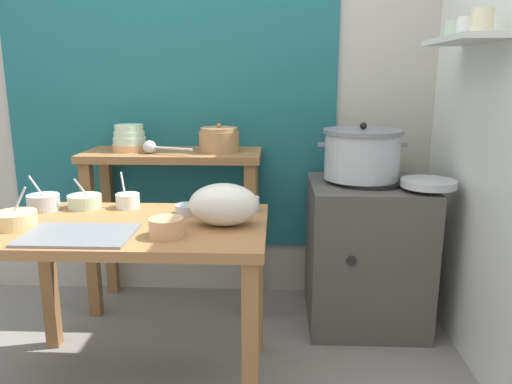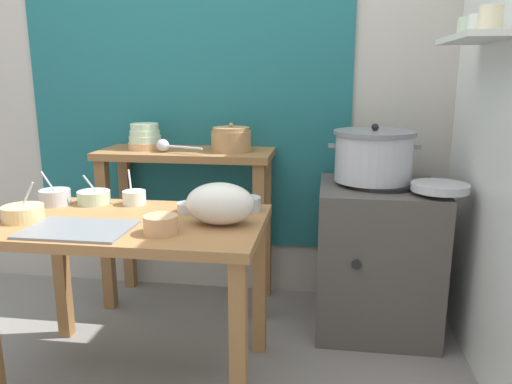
{
  "view_description": "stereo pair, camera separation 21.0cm",
  "coord_description": "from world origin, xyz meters",
  "px_view_note": "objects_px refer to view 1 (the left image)",
  "views": [
    {
      "loc": [
        0.46,
        -1.82,
        1.3
      ],
      "look_at": [
        0.38,
        0.22,
        0.82
      ],
      "focal_mm": 34.78,
      "sensor_mm": 36.0,
      "label": 1
    },
    {
      "loc": [
        0.67,
        -1.8,
        1.3
      ],
      "look_at": [
        0.38,
        0.22,
        0.82
      ],
      "focal_mm": 34.78,
      "sensor_mm": 36.0,
      "label": 2
    }
  ],
  "objects_px": {
    "prep_table": "(132,249)",
    "prep_bowl_0": "(85,201)",
    "prep_bowl_3": "(128,200)",
    "prep_bowl_6": "(43,202)",
    "prep_bowl_5": "(188,209)",
    "plastic_bag": "(224,205)",
    "back_shelf_table": "(174,191)",
    "steamer_pot": "(362,154)",
    "prep_bowl_4": "(166,227)",
    "clay_pot": "(219,140)",
    "stove_block": "(365,252)",
    "wide_pan": "(428,183)",
    "prep_bowl_2": "(245,204)",
    "bowl_stack_enamel": "(130,139)",
    "ladle": "(152,147)",
    "prep_bowl_1": "(15,219)",
    "serving_tray": "(79,235)"
  },
  "relations": [
    {
      "from": "clay_pot",
      "to": "prep_bowl_0",
      "type": "xyz_separation_m",
      "value": [
        -0.55,
        -0.52,
        -0.21
      ]
    },
    {
      "from": "prep_bowl_1",
      "to": "ladle",
      "type": "bearing_deg",
      "value": 63.78
    },
    {
      "from": "clay_pot",
      "to": "serving_tray",
      "type": "xyz_separation_m",
      "value": [
        -0.42,
        -0.93,
        -0.24
      ]
    },
    {
      "from": "wide_pan",
      "to": "prep_bowl_2",
      "type": "bearing_deg",
      "value": -163.87
    },
    {
      "from": "plastic_bag",
      "to": "prep_bowl_1",
      "type": "distance_m",
      "value": 0.82
    },
    {
      "from": "prep_bowl_0",
      "to": "prep_bowl_3",
      "type": "xyz_separation_m",
      "value": [
        0.19,
        0.01,
        0.0
      ]
    },
    {
      "from": "stove_block",
      "to": "prep_bowl_3",
      "type": "bearing_deg",
      "value": -161.54
    },
    {
      "from": "plastic_bag",
      "to": "wide_pan",
      "type": "bearing_deg",
      "value": 26.57
    },
    {
      "from": "prep_bowl_2",
      "to": "clay_pot",
      "type": "bearing_deg",
      "value": 107.64
    },
    {
      "from": "clay_pot",
      "to": "plastic_bag",
      "type": "distance_m",
      "value": 0.79
    },
    {
      "from": "plastic_bag",
      "to": "prep_bowl_0",
      "type": "distance_m",
      "value": 0.7
    },
    {
      "from": "prep_bowl_3",
      "to": "prep_bowl_6",
      "type": "bearing_deg",
      "value": -171.24
    },
    {
      "from": "prep_bowl_5",
      "to": "bowl_stack_enamel",
      "type": "bearing_deg",
      "value": 124.51
    },
    {
      "from": "prep_bowl_2",
      "to": "ladle",
      "type": "bearing_deg",
      "value": 138.43
    },
    {
      "from": "prep_bowl_0",
      "to": "serving_tray",
      "type": "bearing_deg",
      "value": -72.22
    },
    {
      "from": "prep_bowl_0",
      "to": "prep_bowl_5",
      "type": "height_order",
      "value": "prep_bowl_0"
    },
    {
      "from": "prep_bowl_3",
      "to": "prep_bowl_5",
      "type": "bearing_deg",
      "value": -17.61
    },
    {
      "from": "prep_table",
      "to": "prep_bowl_5",
      "type": "bearing_deg",
      "value": 36.27
    },
    {
      "from": "steamer_pot",
      "to": "bowl_stack_enamel",
      "type": "bearing_deg",
      "value": 174.6
    },
    {
      "from": "plastic_bag",
      "to": "bowl_stack_enamel",
      "type": "bearing_deg",
      "value": 127.47
    },
    {
      "from": "prep_table",
      "to": "prep_bowl_3",
      "type": "height_order",
      "value": "prep_bowl_3"
    },
    {
      "from": "ladle",
      "to": "prep_bowl_6",
      "type": "height_order",
      "value": "ladle"
    },
    {
      "from": "bowl_stack_enamel",
      "to": "prep_bowl_5",
      "type": "distance_m",
      "value": 0.78
    },
    {
      "from": "serving_tray",
      "to": "prep_bowl_6",
      "type": "distance_m",
      "value": 0.47
    },
    {
      "from": "prep_table",
      "to": "prep_bowl_0",
      "type": "xyz_separation_m",
      "value": [
        -0.27,
        0.23,
        0.14
      ]
    },
    {
      "from": "prep_table",
      "to": "prep_bowl_1",
      "type": "bearing_deg",
      "value": -171.08
    },
    {
      "from": "stove_block",
      "to": "steamer_pot",
      "type": "relative_size",
      "value": 1.72
    },
    {
      "from": "back_shelf_table",
      "to": "steamer_pot",
      "type": "bearing_deg",
      "value": -6.24
    },
    {
      "from": "plastic_bag",
      "to": "prep_bowl_3",
      "type": "xyz_separation_m",
      "value": [
        -0.46,
        0.25,
        -0.05
      ]
    },
    {
      "from": "ladle",
      "to": "prep_bowl_2",
      "type": "height_order",
      "value": "ladle"
    },
    {
      "from": "prep_bowl_6",
      "to": "wide_pan",
      "type": "bearing_deg",
      "value": 8.72
    },
    {
      "from": "bowl_stack_enamel",
      "to": "prep_bowl_4",
      "type": "bearing_deg",
      "value": -66.76
    },
    {
      "from": "prep_bowl_2",
      "to": "prep_bowl_3",
      "type": "relative_size",
      "value": 0.78
    },
    {
      "from": "prep_table",
      "to": "stove_block",
      "type": "relative_size",
      "value": 1.41
    },
    {
      "from": "prep_bowl_0",
      "to": "prep_bowl_6",
      "type": "height_order",
      "value": "prep_bowl_6"
    },
    {
      "from": "prep_table",
      "to": "stove_block",
      "type": "xyz_separation_m",
      "value": [
        1.07,
        0.63,
        -0.23
      ]
    },
    {
      "from": "prep_bowl_5",
      "to": "prep_bowl_6",
      "type": "height_order",
      "value": "prep_bowl_6"
    },
    {
      "from": "steamer_pot",
      "to": "prep_bowl_4",
      "type": "height_order",
      "value": "steamer_pot"
    },
    {
      "from": "stove_block",
      "to": "plastic_bag",
      "type": "xyz_separation_m",
      "value": [
        -0.69,
        -0.64,
        0.42
      ]
    },
    {
      "from": "plastic_bag",
      "to": "prep_bowl_4",
      "type": "height_order",
      "value": "plastic_bag"
    },
    {
      "from": "prep_bowl_6",
      "to": "prep_bowl_0",
      "type": "bearing_deg",
      "value": 15.11
    },
    {
      "from": "steamer_pot",
      "to": "prep_bowl_3",
      "type": "bearing_deg",
      "value": -160.0
    },
    {
      "from": "bowl_stack_enamel",
      "to": "wide_pan",
      "type": "xyz_separation_m",
      "value": [
        1.53,
        -0.31,
        -0.17
      ]
    },
    {
      "from": "prep_bowl_5",
      "to": "prep_bowl_6",
      "type": "xyz_separation_m",
      "value": [
        -0.65,
        0.04,
        0.02
      ]
    },
    {
      "from": "ladle",
      "to": "prep_bowl_4",
      "type": "distance_m",
      "value": 0.88
    },
    {
      "from": "clay_pot",
      "to": "prep_bowl_3",
      "type": "relative_size",
      "value": 1.36
    },
    {
      "from": "wide_pan",
      "to": "prep_bowl_0",
      "type": "height_order",
      "value": "prep_bowl_0"
    },
    {
      "from": "back_shelf_table",
      "to": "stove_block",
      "type": "height_order",
      "value": "back_shelf_table"
    },
    {
      "from": "steamer_pot",
      "to": "prep_bowl_3",
      "type": "xyz_separation_m",
      "value": [
        -1.11,
        -0.4,
        -0.15
      ]
    },
    {
      "from": "clay_pot",
      "to": "wide_pan",
      "type": "bearing_deg",
      "value": -16.05
    }
  ]
}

